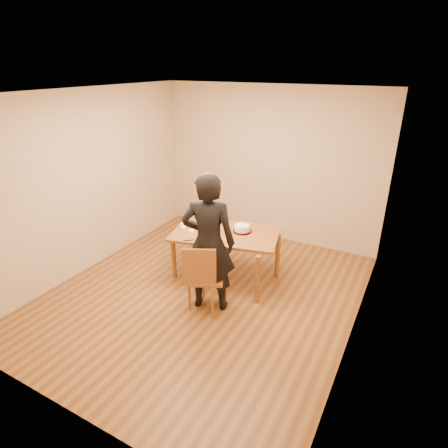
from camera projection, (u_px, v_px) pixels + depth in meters
The scene contains 16 objects.
room_shell at pixel (215, 197), 5.03m from camera, with size 4.00×4.50×2.70m.
dining_table at pixel (226, 234), 5.43m from camera, with size 1.51×0.90×0.04m, color brown.
dining_chair at pixel (207, 278), 4.85m from camera, with size 0.41×0.41×0.04m, color brown.
cake_plate at pixel (242, 231), 5.44m from camera, with size 0.27×0.27×0.02m, color red.
cake at pixel (242, 228), 5.42m from camera, with size 0.23×0.23×0.07m, color white.
frosting_dome at pixel (242, 225), 5.40m from camera, with size 0.22×0.22×0.03m, color white.
frosting_tub at pixel (212, 241), 5.08m from camera, with size 0.08×0.08×0.07m, color white.
frosting_lid at pixel (203, 237), 5.26m from camera, with size 0.09×0.09×0.01m, color #1C33B6.
frosting_dollop at pixel (203, 236), 5.25m from camera, with size 0.04×0.04×0.02m, color white.
ramekin_green at pixel (191, 231), 5.40m from camera, with size 0.09×0.09×0.04m, color white.
ramekin_yellow at pixel (183, 228), 5.52m from camera, with size 0.09×0.09×0.04m, color white.
ramekin_multi at pixel (183, 225), 5.62m from camera, with size 0.08×0.08×0.04m, color white.
candy_box_pink at pixel (199, 217), 5.91m from camera, with size 0.12×0.06×0.02m, color #F03893.
candy_box_green at pixel (198, 216), 5.91m from camera, with size 0.14×0.07×0.02m, color #1B9227.
spatula at pixel (188, 240), 5.17m from camera, with size 0.16×0.01×0.01m, color black.
person at pixel (209, 243), 4.69m from camera, with size 0.68×0.44×1.86m, color black.
Camera 1 is at (2.38, -3.78, 3.02)m, focal length 30.00 mm.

